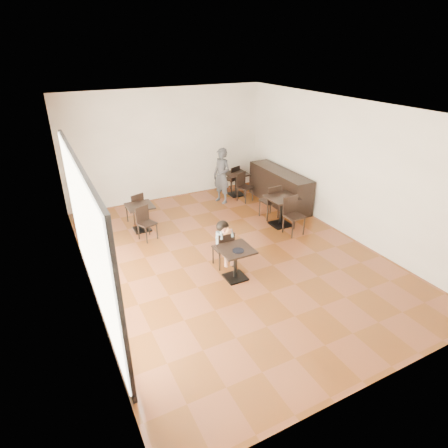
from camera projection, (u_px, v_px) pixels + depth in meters
floor at (231, 255)px, 8.39m from camera, size 6.00×8.00×0.01m
ceiling at (233, 108)px, 6.99m from camera, size 6.00×8.00×0.01m
wall_back at (167, 145)px, 10.89m from camera, size 6.00×0.01×3.20m
wall_front at (390, 292)px, 4.49m from camera, size 6.00×0.01×3.20m
wall_left at (79, 216)px, 6.46m from camera, size 0.01×8.00×3.20m
wall_right at (343, 168)px, 8.92m from camera, size 0.01×8.00×3.20m
storefront_window at (88, 238)px, 6.16m from camera, size 0.04×4.50×2.60m
child_table at (235, 264)px, 7.43m from camera, size 0.65×0.65×0.68m
child_chair at (223, 248)px, 7.84m from camera, size 0.37×0.37×0.82m
child at (223, 244)px, 7.79m from camera, size 0.37×0.52×1.03m
plate at (238, 251)px, 7.19m from camera, size 0.23×0.23×0.01m
pizza_slice at (227, 231)px, 7.47m from camera, size 0.24×0.18×0.06m
adult_patron at (222, 176)px, 10.84m from camera, size 0.56×0.69×1.62m
cafe_table_mid at (281, 211)px, 9.60m from camera, size 0.78×0.78×0.78m
cafe_table_left at (141, 218)px, 9.37m from camera, size 0.83×0.83×0.68m
cafe_table_back at (236, 184)px, 11.55m from camera, size 0.85×0.85×0.71m
chair_mid_a at (269, 201)px, 10.01m from camera, size 0.44×0.44×0.94m
chair_mid_b at (294, 216)px, 9.13m from camera, size 0.44×0.44×0.94m
chair_left_a at (135, 207)px, 9.78m from camera, size 0.47×0.47×0.82m
chair_left_b at (147, 224)px, 8.90m from camera, size 0.47×0.47×0.82m
chair_back_a at (231, 179)px, 11.77m from camera, size 0.49×0.49×0.85m
chair_back_b at (245, 187)px, 11.07m from camera, size 0.49×0.49×0.85m
service_counter at (279, 187)px, 10.86m from camera, size 0.60×2.40×1.00m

